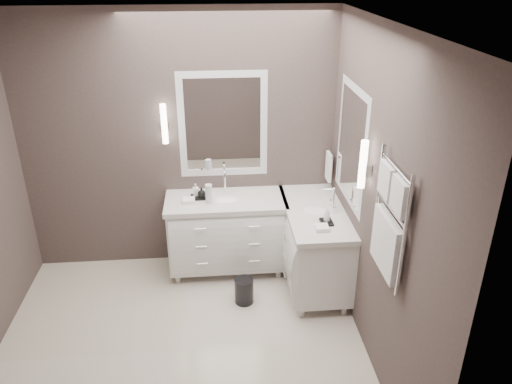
{
  "coord_description": "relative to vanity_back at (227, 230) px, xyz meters",
  "views": [
    {
      "loc": [
        0.35,
        -3.36,
        3.11
      ],
      "look_at": [
        0.71,
        0.7,
        1.16
      ],
      "focal_mm": 35.0,
      "sensor_mm": 36.0,
      "label": 1
    }
  ],
  "objects": [
    {
      "name": "mirror_right",
      "position": [
        1.14,
        -0.43,
        1.06
      ],
      "size": [
        0.02,
        0.9,
        1.1
      ],
      "color": "white",
      "rests_on": "wall_right"
    },
    {
      "name": "vanity_right",
      "position": [
        0.88,
        -0.33,
        0.0
      ],
      "size": [
        0.59,
        1.24,
        0.97
      ],
      "color": "white",
      "rests_on": "floor"
    },
    {
      "name": "wall_back",
      "position": [
        -0.45,
        0.28,
        0.86
      ],
      "size": [
        3.2,
        0.01,
        2.7
      ],
      "primitive_type": "cube",
      "color": "#463A38",
      "rests_on": "floor"
    },
    {
      "name": "towel_bar_corner",
      "position": [
        1.09,
        0.13,
        0.63
      ],
      "size": [
        0.03,
        0.22,
        0.3
      ],
      "color": "white",
      "rests_on": "wall_right"
    },
    {
      "name": "mirror_back",
      "position": [
        -0.0,
        0.26,
        1.06
      ],
      "size": [
        0.9,
        0.02,
        1.1
      ],
      "color": "white",
      "rests_on": "wall_back"
    },
    {
      "name": "vanity_back",
      "position": [
        0.0,
        0.0,
        0.0
      ],
      "size": [
        1.24,
        0.59,
        0.97
      ],
      "color": "white",
      "rests_on": "floor"
    },
    {
      "name": "soap_bottle_a",
      "position": [
        -0.3,
        0.06,
        0.45
      ],
      "size": [
        0.06,
        0.06,
        0.13
      ],
      "primitive_type": "imported",
      "rotation": [
        0.0,
        0.0,
        0.13
      ],
      "color": "white",
      "rests_on": "amenity_tray_back"
    },
    {
      "name": "sconce_back",
      "position": [
        -0.58,
        0.2,
        1.11
      ],
      "size": [
        0.06,
        0.06,
        0.4
      ],
      "color": "white",
      "rests_on": "wall_back"
    },
    {
      "name": "soap_bottle_b",
      "position": [
        -0.24,
        0.01,
        0.44
      ],
      "size": [
        0.1,
        0.1,
        0.11
      ],
      "primitive_type": "imported",
      "rotation": [
        0.0,
        0.0,
        -0.21
      ],
      "color": "black",
      "rests_on": "amenity_tray_back"
    },
    {
      "name": "wall_right",
      "position": [
        1.15,
        -1.23,
        0.86
      ],
      "size": [
        0.01,
        3.0,
        2.7
      ],
      "primitive_type": "cube",
      "color": "#463A38",
      "rests_on": "floor"
    },
    {
      "name": "towel_ladder",
      "position": [
        1.1,
        -1.63,
        0.91
      ],
      "size": [
        0.06,
        0.58,
        0.9
      ],
      "color": "white",
      "rests_on": "wall_right"
    },
    {
      "name": "amenity_tray_back",
      "position": [
        -0.27,
        0.04,
        0.38
      ],
      "size": [
        0.18,
        0.14,
        0.03
      ],
      "primitive_type": "cube",
      "rotation": [
        0.0,
        0.0,
        0.07
      ],
      "color": "black",
      "rests_on": "vanity_back"
    },
    {
      "name": "waste_bin",
      "position": [
        0.14,
        -0.6,
        -0.36
      ],
      "size": [
        0.24,
        0.24,
        0.26
      ],
      "primitive_type": "cylinder",
      "rotation": [
        0.0,
        0.0,
        0.39
      ],
      "color": "black",
      "rests_on": "floor"
    },
    {
      "name": "sconce_right",
      "position": [
        1.08,
        -1.01,
        1.11
      ],
      "size": [
        0.06,
        0.06,
        0.4
      ],
      "color": "white",
      "rests_on": "wall_right"
    },
    {
      "name": "soap_bottle_c",
      "position": [
        0.92,
        -0.6,
        0.46
      ],
      "size": [
        0.07,
        0.07,
        0.15
      ],
      "primitive_type": "imported",
      "rotation": [
        0.0,
        0.0,
        -0.3
      ],
      "color": "white",
      "rests_on": "amenity_tray_right"
    },
    {
      "name": "amenity_tray_right",
      "position": [
        0.92,
        -0.6,
        0.38
      ],
      "size": [
        0.11,
        0.15,
        0.02
      ],
      "primitive_type": "cube",
      "rotation": [
        0.0,
        0.0,
        0.03
      ],
      "color": "black",
      "rests_on": "vanity_right"
    },
    {
      "name": "wall_front",
      "position": [
        -0.45,
        -2.73,
        0.86
      ],
      "size": [
        3.2,
        0.01,
        2.7
      ],
      "primitive_type": "cube",
      "color": "#463A38",
      "rests_on": "floor"
    },
    {
      "name": "floor",
      "position": [
        -0.45,
        -1.23,
        -0.49
      ],
      "size": [
        3.2,
        3.0,
        0.01
      ],
      "primitive_type": "cube",
      "color": "beige",
      "rests_on": "ground"
    },
    {
      "name": "water_bottle",
      "position": [
        -0.17,
        -0.08,
        0.46
      ],
      "size": [
        0.08,
        0.08,
        0.2
      ],
      "primitive_type": "cylinder",
      "rotation": [
        0.0,
        0.0,
        -0.21
      ],
      "color": "silver",
      "rests_on": "vanity_back"
    },
    {
      "name": "ceiling",
      "position": [
        -0.45,
        -1.23,
        2.22
      ],
      "size": [
        3.2,
        3.0,
        0.01
      ],
      "primitive_type": "cube",
      "color": "white",
      "rests_on": "wall_back"
    }
  ]
}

